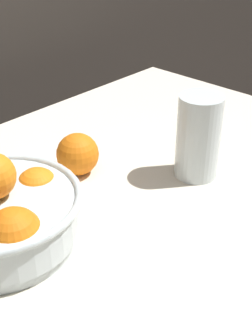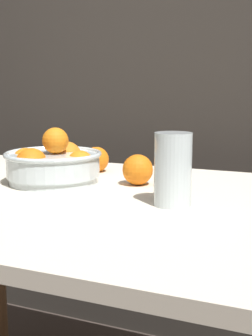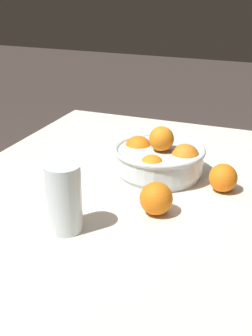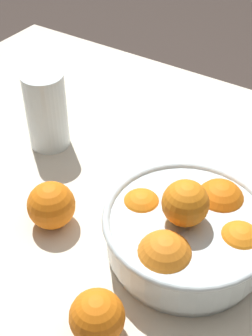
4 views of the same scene
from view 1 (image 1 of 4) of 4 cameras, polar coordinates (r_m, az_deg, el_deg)
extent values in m
cube|color=beige|center=(0.77, -2.19, -7.49)|extent=(1.26, 0.87, 0.03)
cylinder|color=#936B47|center=(1.53, 3.13, -2.79)|extent=(0.05, 0.05, 0.72)
cylinder|color=silver|center=(0.74, -14.94, -7.96)|extent=(0.23, 0.23, 0.02)
sphere|color=orange|center=(0.75, -10.72, -2.53)|extent=(0.07, 0.07, 0.07)
sphere|color=orange|center=(0.65, -13.46, -8.06)|extent=(0.08, 0.08, 0.08)
cylinder|color=#F4A314|center=(0.86, 8.70, 2.45)|extent=(0.07, 0.07, 0.11)
cylinder|color=silver|center=(0.85, 8.81, 3.78)|extent=(0.08, 0.08, 0.16)
sphere|color=orange|center=(0.87, -5.92, 1.69)|extent=(0.08, 0.08, 0.08)
camera|label=2|loc=(1.08, 69.02, -0.51)|focal=50.00mm
camera|label=3|loc=(1.67, 13.45, 33.09)|focal=50.00mm
camera|label=4|loc=(0.97, -48.77, 29.14)|focal=50.00mm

